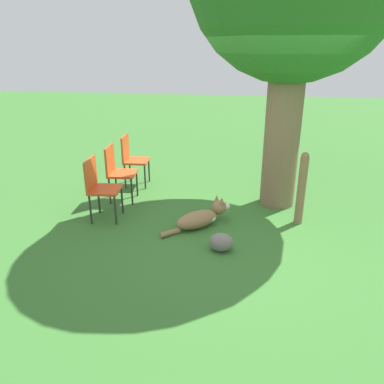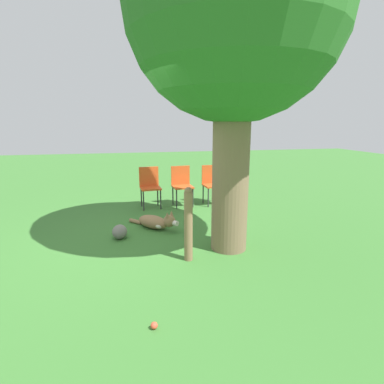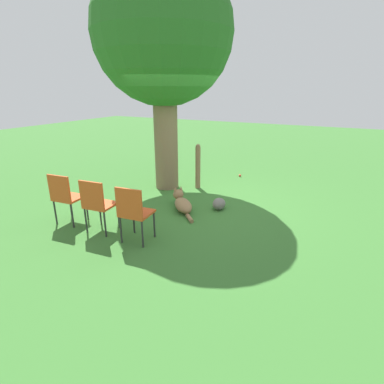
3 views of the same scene
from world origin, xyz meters
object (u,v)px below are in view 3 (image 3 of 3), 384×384
object	(u,v)px
dog	(182,203)
tennis_ball	(240,175)
red_chair_0	(134,211)
red_chair_1	(97,202)
oak_tree	(163,36)
fence_post	(198,166)
red_chair_2	(65,195)

from	to	relation	value
dog	tennis_ball	xyz separation A→B (m)	(2.72, -0.29, -0.10)
red_chair_0	red_chair_1	bearing A→B (deg)	84.60
oak_tree	tennis_ball	distance (m)	3.86
red_chair_1	tennis_ball	xyz separation A→B (m)	(4.20, -1.03, -0.50)
fence_post	tennis_ball	distance (m)	1.57
dog	fence_post	bearing A→B (deg)	-30.14
dog	red_chair_1	xyz separation A→B (m)	(-1.48, 0.74, 0.40)
red_chair_1	red_chair_0	bearing A→B (deg)	-95.40
red_chair_1	oak_tree	bearing A→B (deg)	1.19
dog	tennis_ball	world-z (taller)	dog
oak_tree	red_chair_2	bearing A→B (deg)	169.69
red_chair_0	red_chair_2	size ratio (longest dim) A/B	1.00
red_chair_0	dog	bearing A→B (deg)	-5.07
dog	red_chair_1	world-z (taller)	red_chair_1
red_chair_1	tennis_ball	size ratio (longest dim) A/B	13.42
oak_tree	red_chair_1	bearing A→B (deg)	-174.10
fence_post	red_chair_0	size ratio (longest dim) A/B	1.15
tennis_ball	red_chair_2	bearing A→B (deg)	157.23
fence_post	red_chair_1	distance (m)	2.87
dog	fence_post	size ratio (longest dim) A/B	0.85
dog	red_chair_0	world-z (taller)	red_chair_0
oak_tree	dog	xyz separation A→B (m)	(-1.09, -1.01, -3.15)
dog	red_chair_1	size ratio (longest dim) A/B	0.98
fence_post	red_chair_1	world-z (taller)	fence_post
oak_tree	dog	world-z (taller)	oak_tree
red_chair_2	tennis_ball	bearing A→B (deg)	-27.49
fence_post	red_chair_2	size ratio (longest dim) A/B	1.15
red_chair_1	red_chair_2	bearing A→B (deg)	84.60
red_chair_1	tennis_ball	bearing A→B (deg)	-18.48
red_chair_0	tennis_ball	distance (m)	4.25
fence_post	red_chair_1	size ratio (longest dim) A/B	1.15
fence_post	red_chair_2	xyz separation A→B (m)	(-2.83, 1.15, -0.00)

